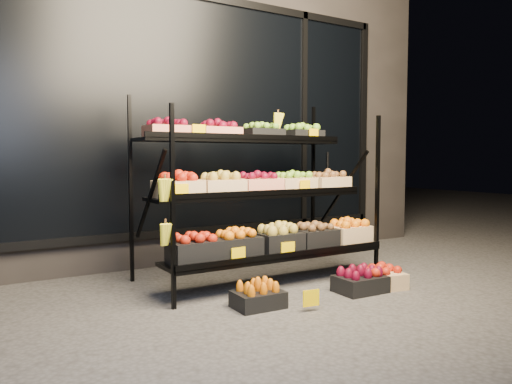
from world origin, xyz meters
TOP-DOWN VIEW (x-y plane):
  - ground at (0.00, 0.00)m, footprint 24.00×24.00m
  - building at (0.00, 2.59)m, footprint 6.00×2.08m
  - display_rack at (-0.01, 0.60)m, footprint 2.18×1.02m
  - tag_floor_a at (-0.21, -0.40)m, footprint 0.13×0.01m
  - floor_crate_midleft at (-0.48, -0.12)m, footprint 0.37×0.28m
  - floor_crate_midright at (0.69, -0.20)m, footprint 0.45×0.36m
  - floor_crate_right at (0.46, -0.20)m, footprint 0.41×0.31m

SIDE VIEW (x-z plane):
  - ground at x=0.00m, z-range 0.00..0.00m
  - tag_floor_a at x=-0.21m, z-range 0.00..0.12m
  - floor_crate_midleft at x=-0.48m, z-range -0.01..0.18m
  - floor_crate_midright at x=0.69m, z-range -0.01..0.19m
  - floor_crate_right at x=0.46m, z-range -0.01..0.19m
  - display_rack at x=-0.01m, z-range -0.04..1.62m
  - building at x=0.00m, z-range 0.00..3.50m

